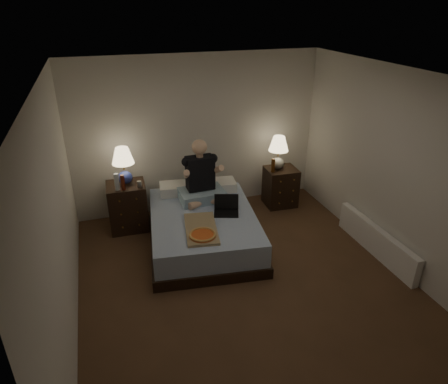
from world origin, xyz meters
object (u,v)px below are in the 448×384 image
object	(u,v)px
water_bottle	(117,182)
soda_can	(139,184)
nightstand_left	(128,206)
person	(201,171)
nightstand_right	(280,187)
lamp_right	(278,153)
radiator	(376,241)
bed	(203,229)
lamp_left	(124,166)
pizza_box	(203,235)
beer_bottle_left	(123,182)
beer_bottle_right	(273,165)
laptop	(226,206)

from	to	relation	value
water_bottle	soda_can	size ratio (longest dim) A/B	2.50
nightstand_left	person	size ratio (longest dim) A/B	0.78
nightstand_right	nightstand_left	bearing A→B (deg)	-177.08
lamp_right	radiator	xyz separation A→B (m)	(0.69, -1.79, -0.74)
bed	nightstand_left	xyz separation A→B (m)	(-0.97, 0.79, 0.12)
lamp_left	pizza_box	bearing A→B (deg)	-61.18
person	radiator	xyz separation A→B (m)	(2.10, -1.41, -0.75)
soda_can	nightstand_left	bearing A→B (deg)	139.53
lamp_right	radiator	distance (m)	2.06
lamp_left	person	bearing A→B (deg)	-20.72
water_bottle	beer_bottle_left	distance (m)	0.09
nightstand_left	water_bottle	bearing A→B (deg)	-127.18
nightstand_right	radiator	bearing A→B (deg)	-67.51
beer_bottle_left	radiator	xyz separation A→B (m)	(3.20, -1.59, -0.64)
beer_bottle_right	soda_can	bearing A→B (deg)	-177.73
nightstand_right	pizza_box	distance (m)	2.23
bed	beer_bottle_right	size ratio (longest dim) A/B	8.35
soda_can	radiator	xyz separation A→B (m)	(2.97, -1.60, -0.58)
soda_can	laptop	distance (m)	1.32
nightstand_right	beer_bottle_right	size ratio (longest dim) A/B	2.85
person	radiator	bearing A→B (deg)	-35.86
lamp_left	pizza_box	world-z (taller)	lamp_left
nightstand_left	soda_can	size ratio (longest dim) A/B	7.28
nightstand_left	nightstand_right	size ratio (longest dim) A/B	1.11
radiator	beer_bottle_left	bearing A→B (deg)	153.54
nightstand_right	beer_bottle_right	distance (m)	0.49
nightstand_right	lamp_right	xyz separation A→B (m)	(-0.07, 0.03, 0.61)
nightstand_left	beer_bottle_left	distance (m)	0.51
nightstand_left	nightstand_right	distance (m)	2.54
soda_can	beer_bottle_left	size ratio (longest dim) A/B	0.43
water_bottle	soda_can	bearing A→B (deg)	-2.99
person	beer_bottle_right	bearing A→B (deg)	10.38
beer_bottle_left	radiator	size ratio (longest dim) A/B	0.14
nightstand_left	bed	bearing A→B (deg)	-36.90
person	radiator	size ratio (longest dim) A/B	0.58
nightstand_left	soda_can	distance (m)	0.48
nightstand_right	water_bottle	size ratio (longest dim) A/B	2.63
soda_can	beer_bottle_left	xyz separation A→B (m)	(-0.23, -0.01, 0.06)
lamp_right	beer_bottle_right	size ratio (longest dim) A/B	2.43
lamp_left	radiator	bearing A→B (deg)	-29.87
laptop	pizza_box	xyz separation A→B (m)	(-0.48, -0.51, -0.08)
nightstand_right	beer_bottle_right	bearing A→B (deg)	-156.32
beer_bottle_left	laptop	distance (m)	1.52
soda_can	bed	bearing A→B (deg)	-38.64
beer_bottle_right	radiator	xyz separation A→B (m)	(0.82, -1.69, -0.57)
person	laptop	xyz separation A→B (m)	(0.22, -0.53, -0.35)
bed	beer_bottle_left	world-z (taller)	beer_bottle_left
beer_bottle_left	person	size ratio (longest dim) A/B	0.25
nightstand_right	lamp_left	bearing A→B (deg)	-178.11
beer_bottle_left	lamp_right	bearing A→B (deg)	4.52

